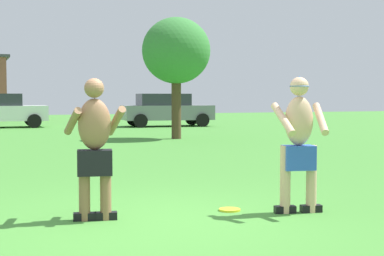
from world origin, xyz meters
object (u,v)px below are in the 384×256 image
tree_right_field (176,52)px  car_gray_near_post (166,109)px  frisbee (230,210)px  player_with_cap (299,138)px  player_in_black (95,146)px

tree_right_field → car_gray_near_post: bearing=73.7°
frisbee → tree_right_field: bearing=73.4°
frisbee → player_with_cap: bearing=-29.8°
car_gray_near_post → player_in_black: bearing=-110.9°
player_in_black → frisbee: player_in_black is taller
player_with_cap → frisbee: bearing=150.2°
player_with_cap → player_in_black: player_with_cap is taller
player_with_cap → tree_right_field: bearing=77.2°
player_with_cap → frisbee: player_with_cap is taller
car_gray_near_post → tree_right_field: 8.52m
player_with_cap → frisbee: 1.25m
car_gray_near_post → tree_right_field: size_ratio=1.08×
player_with_cap → car_gray_near_post: player_with_cap is taller
player_in_black → tree_right_field: size_ratio=0.40×
player_with_cap → frisbee: (-0.74, 0.42, -0.91)m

